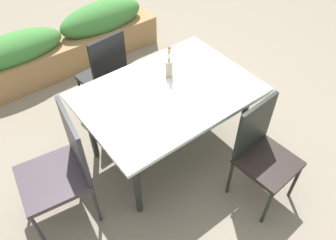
% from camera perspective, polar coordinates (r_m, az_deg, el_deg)
% --- Properties ---
extents(ground_plane, '(12.00, 12.00, 0.00)m').
position_cam_1_polar(ground_plane, '(3.36, -2.35, -4.88)').
color(ground_plane, '#756B5B').
extents(dining_table, '(1.46, 1.03, 0.76)m').
position_cam_1_polar(dining_table, '(2.84, 0.00, 3.90)').
color(dining_table, '#B2C6C1').
rests_on(dining_table, ground).
extents(chair_near_right, '(0.45, 0.45, 0.95)m').
position_cam_1_polar(chair_near_right, '(2.76, 15.75, -4.93)').
color(chair_near_right, black).
rests_on(chair_near_right, ground).
extents(chair_end_left, '(0.56, 0.56, 1.03)m').
position_cam_1_polar(chair_end_left, '(2.63, -17.65, -7.47)').
color(chair_end_left, '#372D35').
rests_on(chair_end_left, ground).
extents(chair_far_side, '(0.44, 0.44, 1.00)m').
position_cam_1_polar(chair_far_side, '(3.41, -10.65, 7.82)').
color(chair_far_side, black).
rests_on(chair_far_side, ground).
extents(flower_vase, '(0.06, 0.06, 0.31)m').
position_cam_1_polar(flower_vase, '(2.89, 0.17, 9.20)').
color(flower_vase, tan).
rests_on(flower_vase, dining_table).
extents(planter_box, '(2.47, 0.45, 0.70)m').
position_cam_1_polar(planter_box, '(4.37, -17.23, 12.22)').
color(planter_box, olive).
rests_on(planter_box, ground).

